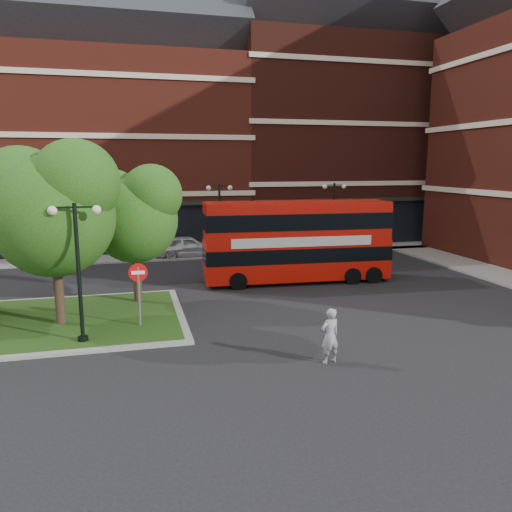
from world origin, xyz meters
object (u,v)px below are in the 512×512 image
object	(u,v)px
bus	(297,236)
car_white	(304,244)
woman	(330,336)
car_silver	(188,246)

from	to	relation	value
bus	car_white	world-z (taller)	bus
bus	car_white	bearing A→B (deg)	70.59
woman	bus	bearing A→B (deg)	-116.79
car_silver	bus	bearing A→B (deg)	-151.58
woman	car_silver	xyz separation A→B (m)	(-2.27, 19.46, -0.15)
bus	car_silver	xyz separation A→B (m)	(-4.89, 8.53, -1.73)
car_silver	car_white	distance (m)	8.17
bus	woman	bearing A→B (deg)	-100.28
woman	car_silver	size ratio (longest dim) A/B	0.41
car_silver	car_white	bearing A→B (deg)	-96.41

